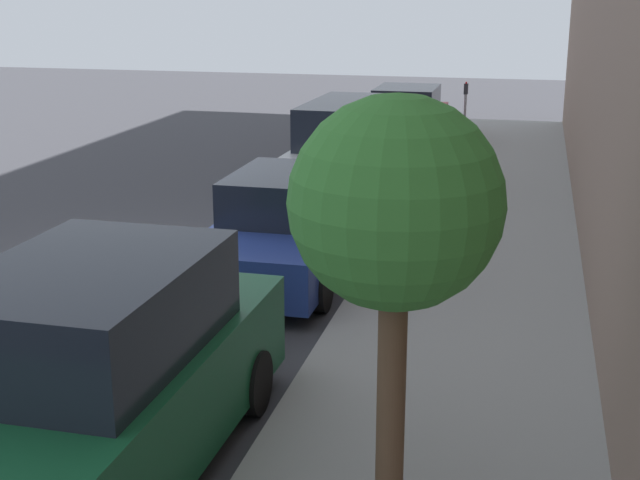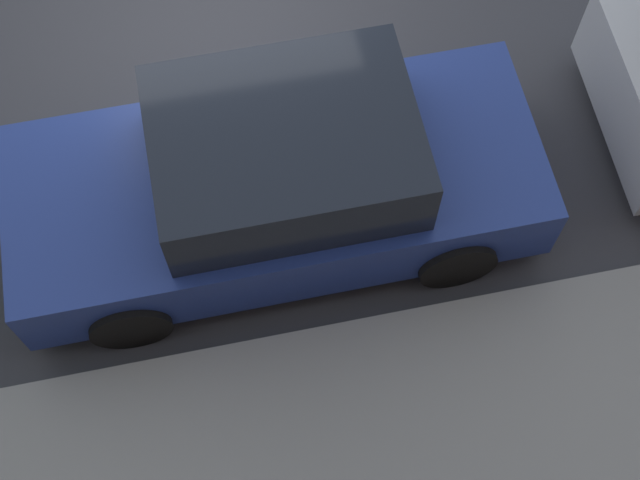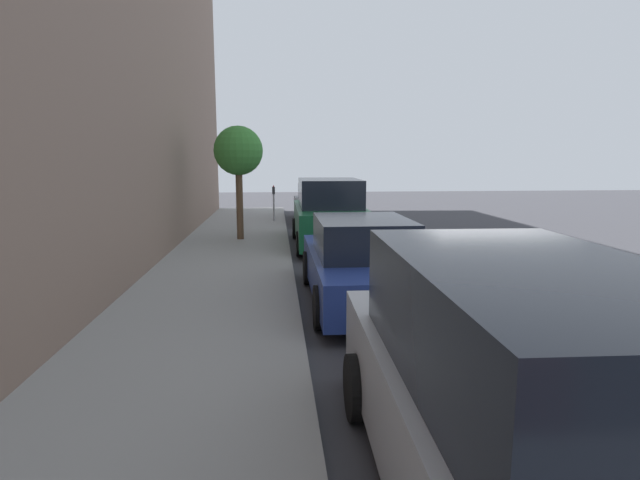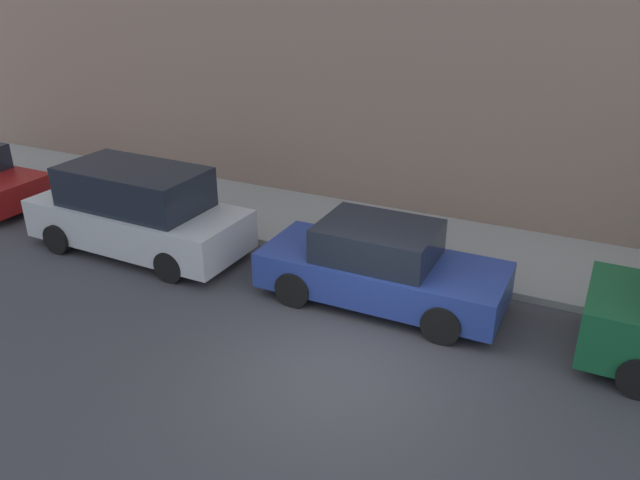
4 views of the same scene
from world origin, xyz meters
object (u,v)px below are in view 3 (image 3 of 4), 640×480
street_tree (238,152)px  parking_meter_near (274,199)px  parked_minivan_fourth (525,401)px  parked_sedan_third (362,263)px  parked_suv_second (329,215)px  parked_sedan_nearest (319,204)px

street_tree → parking_meter_near: bearing=-102.9°
parked_minivan_fourth → parking_meter_near: parked_minivan_fourth is taller
parked_minivan_fourth → parked_sedan_third: bearing=-88.2°
parked_sedan_third → parking_meter_near: size_ratio=3.25×
street_tree → parked_minivan_fourth: bearing=102.9°
parked_suv_second → parking_meter_near: (1.65, -5.03, 0.07)m
parking_meter_near → parked_suv_second: bearing=108.2°
parked_suv_second → street_tree: street_tree is taller
parking_meter_near → street_tree: street_tree is taller
parked_suv_second → parked_sedan_third: size_ratio=1.07×
parked_sedan_nearest → parked_suv_second: (0.20, 5.95, 0.21)m
parked_minivan_fourth → parking_meter_near: bearing=-83.9°
parked_sedan_third → parking_meter_near: bearing=-81.7°
parked_sedan_nearest → parked_suv_second: 5.96m
parked_sedan_third → parked_sedan_nearest: bearing=-91.2°
parked_minivan_fourth → street_tree: 12.55m
parked_sedan_nearest → street_tree: bearing=61.7°
parked_minivan_fourth → parking_meter_near: 16.58m
parked_sedan_third → parked_minivan_fourth: (-0.18, 5.54, 0.20)m
parked_sedan_nearest → street_tree: (2.86, 5.31, 2.03)m
parking_meter_near → street_tree: 4.82m
parking_meter_near → street_tree: size_ratio=0.41×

